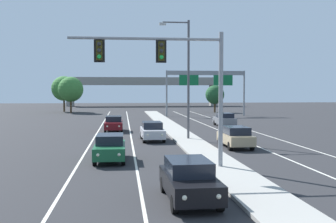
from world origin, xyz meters
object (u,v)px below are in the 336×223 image
car_oncoming_black (189,180)px  tree_far_right_b (215,95)px  car_receding_grey (225,119)px  tree_far_left_c (64,89)px  street_lamp_median (186,72)px  tree_far_left_b (71,89)px  car_oncoming_green (110,147)px  highway_sign_gantry (206,79)px  car_receding_tan (235,137)px  overhead_signal_mast (173,70)px  car_oncoming_silver (152,131)px  car_oncoming_darkred (114,123)px

car_oncoming_black → tree_far_right_b: (14.97, 61.51, 2.57)m
car_receding_grey → tree_far_left_c: bearing=123.7°
street_lamp_median → tree_far_left_b: (-14.96, 43.45, -1.38)m
car_oncoming_black → car_oncoming_green: 9.90m
highway_sign_gantry → tree_far_left_b: bearing=154.2°
car_receding_tan → highway_sign_gantry: 37.90m
tree_far_left_c → overhead_signal_mast: bearing=-76.9°
car_oncoming_green → car_oncoming_silver: (3.24, 9.68, 0.00)m
car_receding_grey → highway_sign_gantry: highway_sign_gantry is taller
overhead_signal_mast → highway_sign_gantry: bearing=76.3°
overhead_signal_mast → car_receding_tan: bearing=54.6°
car_oncoming_green → car_receding_tan: size_ratio=1.00×
car_receding_tan → car_oncoming_black: bearing=-112.3°
street_lamp_median → tree_far_left_c: street_lamp_median is taller
car_oncoming_green → car_receding_tan: bearing=27.6°
car_receding_tan → car_receding_grey: size_ratio=1.00×
tree_far_left_b → street_lamp_median: bearing=-71.0°
street_lamp_median → car_receding_tan: (2.97, -4.96, -4.97)m
overhead_signal_mast → car_oncoming_silver: bearing=90.8°
car_oncoming_silver → tree_far_right_b: tree_far_right_b is taller
street_lamp_median → tree_far_right_b: size_ratio=1.92×
tree_far_left_b → car_oncoming_green: bearing=-80.5°
car_oncoming_silver → car_receding_grey: same height
car_oncoming_green → street_lamp_median: bearing=57.8°
tree_far_left_b → car_oncoming_black: bearing=-79.0°
car_oncoming_silver → tree_far_right_b: size_ratio=0.86×
car_oncoming_darkred → tree_far_left_b: bearing=103.8°
car_oncoming_silver → car_receding_tan: bearing=-40.3°
highway_sign_gantry → car_oncoming_black: bearing=-102.2°
overhead_signal_mast → car_oncoming_green: bearing=137.0°
car_oncoming_black → car_receding_tan: size_ratio=1.01×
tree_far_left_c → highway_sign_gantry: bearing=-32.2°
car_oncoming_black → car_receding_tan: 15.20m
highway_sign_gantry → tree_far_left_b: size_ratio=1.96×
car_oncoming_silver → overhead_signal_mast: bearing=-89.2°
tree_far_left_c → car_receding_tan: bearing=-69.5°
car_oncoming_silver → car_oncoming_darkred: 8.85m
car_receding_tan → tree_far_left_b: 51.75m
tree_far_left_c → car_oncoming_darkred: bearing=-75.2°
car_receding_grey → tree_far_right_b: (5.55, 29.68, 2.57)m
car_oncoming_silver → tree_far_left_c: 50.18m
highway_sign_gantry → car_receding_tan: bearing=-98.2°
highway_sign_gantry → car_receding_grey: bearing=-95.0°
car_oncoming_green → car_oncoming_silver: size_ratio=1.00×
street_lamp_median → tree_far_left_c: 50.91m
car_receding_tan → car_oncoming_silver: bearing=139.7°
car_oncoming_silver → tree_far_left_b: (-12.10, 43.47, 3.60)m
overhead_signal_mast → car_oncoming_darkred: 21.82m
highway_sign_gantry → tree_far_right_b: size_ratio=2.55×
tree_far_right_b → overhead_signal_mast: bearing=-105.0°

